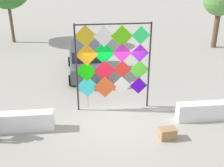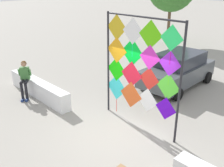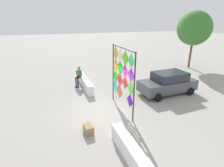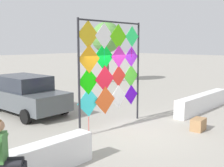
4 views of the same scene
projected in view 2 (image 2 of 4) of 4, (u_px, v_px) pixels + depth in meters
name	position (u px, v px, depth m)	size (l,w,h in m)	color
ground	(116.00, 136.00, 8.12)	(120.00, 120.00, 0.00)	#9E998E
plaza_ledge_left	(38.00, 89.00, 10.77)	(4.07, 0.45, 0.72)	white
kite_display_rack	(139.00, 65.00, 8.05)	(3.03, 0.07, 3.65)	#232328
seated_vendor	(24.00, 77.00, 10.47)	(0.74, 0.72, 1.56)	black
parked_car	(178.00, 69.00, 11.74)	(2.07, 4.10, 1.57)	#4C5156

